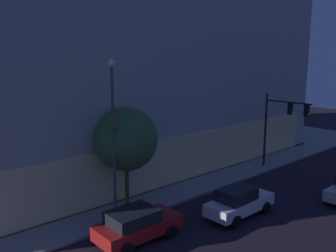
# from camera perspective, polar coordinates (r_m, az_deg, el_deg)

# --- Properties ---
(modern_building) EXTENTS (35.82, 20.90, 19.84)m
(modern_building) POSITION_cam_1_polar(r_m,az_deg,el_deg) (34.19, -9.58, 11.61)
(modern_building) COLOR #4C4C51
(modern_building) RESTS_ON ground
(traffic_light_far_corner) EXTENTS (0.33, 4.00, 6.15)m
(traffic_light_far_corner) POSITION_cam_1_polar(r_m,az_deg,el_deg) (30.63, 17.46, 1.19)
(traffic_light_far_corner) COLOR black
(traffic_light_far_corner) RESTS_ON sidewalk_corner
(street_lamp_sidewalk) EXTENTS (0.44, 0.44, 9.01)m
(street_lamp_sidewalk) POSITION_cam_1_polar(r_m,az_deg,el_deg) (20.20, -8.61, 0.54)
(street_lamp_sidewalk) COLOR #494949
(street_lamp_sidewalk) RESTS_ON sidewalk_corner
(sidewalk_tree) EXTENTS (3.91, 3.91, 6.18)m
(sidewalk_tree) POSITION_cam_1_polar(r_m,az_deg,el_deg) (22.15, -6.64, -2.07)
(sidewalk_tree) COLOR brown
(sidewalk_tree) RESTS_ON sidewalk_corner
(car_red) EXTENTS (4.51, 2.27, 1.69)m
(car_red) POSITION_cam_1_polar(r_m,az_deg,el_deg) (19.23, -4.97, -15.11)
(car_red) COLOR maroon
(car_red) RESTS_ON ground
(car_white) EXTENTS (4.61, 1.99, 1.77)m
(car_white) POSITION_cam_1_polar(r_m,az_deg,el_deg) (22.20, 11.08, -11.59)
(car_white) COLOR silver
(car_white) RESTS_ON ground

